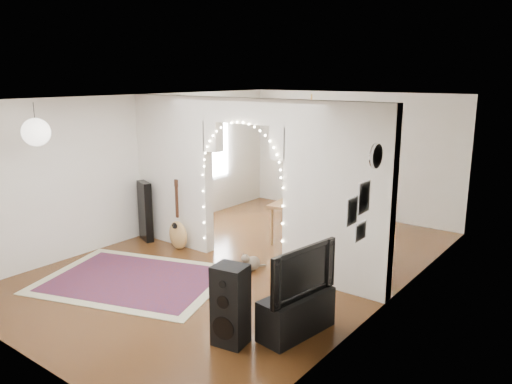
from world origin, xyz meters
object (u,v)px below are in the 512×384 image
Objects in this scene: media_console at (296,314)px; dining_table at (306,209)px; floor_speaker at (230,305)px; bookcase at (315,178)px; dining_chair_left at (316,229)px; dining_chair_right at (330,249)px; acoustic_guitar at (178,224)px.

media_console is 0.78× the size of dining_table.
floor_speaker is 0.63× the size of bookcase.
floor_speaker is 4.01m from dining_chair_left.
dining_chair_right is at bearing -39.10° from dining_chair_left.
dining_table is 0.58m from dining_chair_left.
floor_speaker is 0.74× the size of dining_table.
bookcase is (0.59, 3.75, 0.28)m from acoustic_guitar.
bookcase is at bearing 102.48° from floor_speaker.
dining_chair_right is (0.84, -0.58, -0.42)m from dining_table.
acoustic_guitar reaches higher than dining_table.
media_console is (3.30, -1.25, -0.22)m from acoustic_guitar.
media_console reaches higher than dining_chair_left.
bookcase is at bearing 109.89° from dining_table.
bookcase is at bearing 79.07° from acoustic_guitar.
dining_table is (1.68, 1.58, 0.21)m from acoustic_guitar.
acoustic_guitar is 1.13× the size of floor_speaker.
floor_speaker is 2.93m from dining_chair_right.
media_console is 2.38m from dining_chair_right.
media_console is 2.07× the size of dining_chair_left.
acoustic_guitar is 0.72× the size of bookcase.
floor_speaker is 0.96× the size of media_console.
dining_chair_left is 1.24m from dining_chair_right.
dining_table reaches higher than media_console.
bookcase is at bearing 130.73° from dining_chair_left.
bookcase is 2.20m from dining_chair_left.
bookcase is at bearing 127.27° from media_console.
dining_chair_left is (0.02, 0.35, -0.46)m from dining_table.
dining_table is (-1.15, 3.49, 0.21)m from floor_speaker.
dining_table is at bearing -41.15° from bookcase.
bookcase is 2.43m from dining_table.
dining_chair_right reaches higher than dining_chair_left.
dining_table reaches higher than dining_chair_left.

